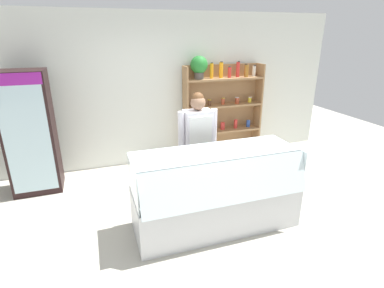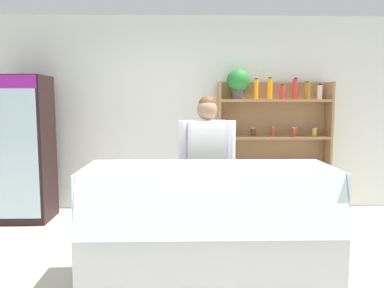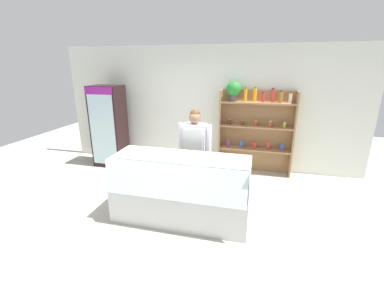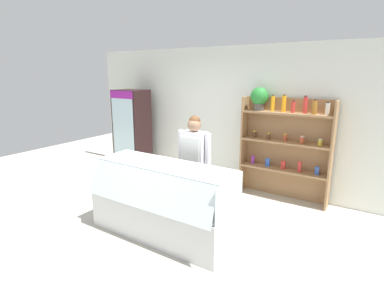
% 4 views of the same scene
% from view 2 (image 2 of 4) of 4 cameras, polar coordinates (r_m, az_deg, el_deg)
% --- Properties ---
extents(ground_plane, '(12.00, 12.00, 0.00)m').
position_cam_2_polar(ground_plane, '(3.37, 0.82, -20.42)').
color(ground_plane, '#B7B2A3').
extents(back_wall, '(6.80, 0.10, 2.70)m').
position_cam_2_polar(back_wall, '(5.33, -0.09, 4.61)').
color(back_wall, silver).
rests_on(back_wall, ground).
extents(drinks_fridge, '(0.68, 0.56, 1.85)m').
position_cam_2_polar(drinks_fridge, '(5.22, -24.45, -0.70)').
color(drinks_fridge, black).
rests_on(drinks_fridge, ground).
extents(shelving_unit, '(1.54, 0.31, 1.96)m').
position_cam_2_polar(shelving_unit, '(5.27, 11.31, 2.09)').
color(shelving_unit, '#9E754C').
rests_on(shelving_unit, ground).
extents(deli_display_case, '(2.03, 0.82, 1.01)m').
position_cam_2_polar(deli_display_case, '(3.22, 2.47, -15.60)').
color(deli_display_case, silver).
rests_on(deli_display_case, ground).
extents(shop_clerk, '(0.58, 0.25, 1.58)m').
position_cam_2_polar(shop_clerk, '(3.79, 2.30, -2.60)').
color(shop_clerk, '#383D51').
rests_on(shop_clerk, ground).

